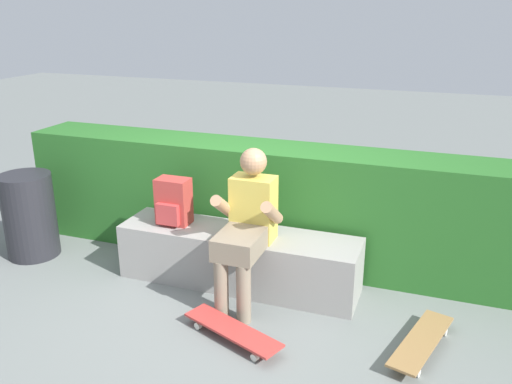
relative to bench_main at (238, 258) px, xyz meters
name	(u,v)px	position (x,y,z in m)	size (l,w,h in m)	color
ground_plane	(219,307)	(0.00, -0.41, -0.24)	(24.00, 24.00, 0.00)	slate
bench_main	(238,258)	(0.00, 0.00, 0.00)	(2.03, 0.50, 0.47)	gray
person_skater	(247,223)	(0.16, -0.22, 0.43)	(0.49, 0.62, 1.22)	gold
skateboard_near_person	(232,330)	(0.26, -0.78, -0.16)	(0.82, 0.48, 0.09)	#BC3833
skateboard_beside_bench	(421,341)	(1.53, -0.46, -0.16)	(0.41, 0.82, 0.09)	olive
backpack_on_bench	(173,202)	(-0.59, -0.01, 0.43)	(0.28, 0.23, 0.40)	#B23833
hedge_row	(289,205)	(0.26, 0.60, 0.30)	(5.15, 0.57, 1.07)	#266223
trash_bin	(30,215)	(-2.04, -0.14, 0.16)	(0.47, 0.47, 0.80)	#232328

